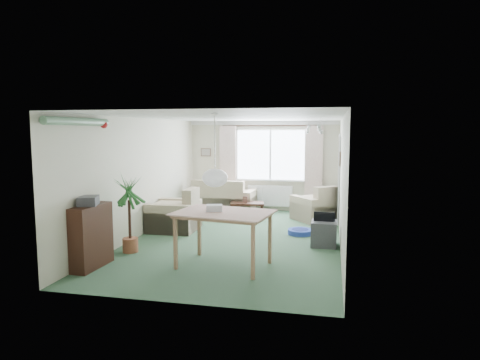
% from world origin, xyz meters
% --- Properties ---
extents(ground, '(6.50, 6.50, 0.00)m').
position_xyz_m(ground, '(0.00, 0.00, 0.00)').
color(ground, '#32543B').
extents(window, '(1.80, 0.03, 1.30)m').
position_xyz_m(window, '(0.20, 3.23, 1.50)').
color(window, white).
extents(curtain_rod, '(2.60, 0.03, 0.03)m').
position_xyz_m(curtain_rod, '(0.20, 3.15, 2.27)').
color(curtain_rod, black).
extents(curtain_left, '(0.45, 0.08, 2.00)m').
position_xyz_m(curtain_left, '(-0.95, 3.13, 1.27)').
color(curtain_left, beige).
extents(curtain_right, '(0.45, 0.08, 2.00)m').
position_xyz_m(curtain_right, '(1.35, 3.13, 1.27)').
color(curtain_right, beige).
extents(radiator, '(1.20, 0.10, 0.55)m').
position_xyz_m(radiator, '(0.20, 3.19, 0.40)').
color(radiator, white).
extents(doorway, '(0.03, 0.95, 2.00)m').
position_xyz_m(doorway, '(1.99, 2.20, 1.00)').
color(doorway, black).
extents(pendant_lamp, '(0.36, 0.36, 0.36)m').
position_xyz_m(pendant_lamp, '(0.20, -2.30, 1.48)').
color(pendant_lamp, white).
extents(tinsel_garland, '(1.60, 1.60, 0.12)m').
position_xyz_m(tinsel_garland, '(-1.92, -2.30, 2.28)').
color(tinsel_garland, '#196626').
extents(bauble_cluster_a, '(0.20, 0.20, 0.20)m').
position_xyz_m(bauble_cluster_a, '(1.30, 0.90, 2.22)').
color(bauble_cluster_a, silver).
extents(bauble_cluster_b, '(0.20, 0.20, 0.20)m').
position_xyz_m(bauble_cluster_b, '(1.60, -0.30, 2.22)').
color(bauble_cluster_b, silver).
extents(wall_picture_back, '(0.28, 0.03, 0.22)m').
position_xyz_m(wall_picture_back, '(-1.60, 3.23, 1.55)').
color(wall_picture_back, brown).
extents(wall_picture_right, '(0.03, 0.24, 0.30)m').
position_xyz_m(wall_picture_right, '(1.98, 1.20, 1.55)').
color(wall_picture_right, brown).
extents(sofa, '(1.78, 0.99, 0.87)m').
position_xyz_m(sofa, '(-1.02, 2.75, 0.44)').
color(sofa, beige).
rests_on(sofa, ground).
extents(armchair_corner, '(1.31, 1.30, 0.85)m').
position_xyz_m(armchair_corner, '(1.48, 2.19, 0.43)').
color(armchair_corner, beige).
rests_on(armchair_corner, ground).
extents(armchair_left, '(0.99, 1.05, 0.91)m').
position_xyz_m(armchair_left, '(-1.50, 0.49, 0.46)').
color(armchair_left, tan).
rests_on(armchair_left, ground).
extents(coffee_table, '(0.90, 0.60, 0.37)m').
position_xyz_m(coffee_table, '(-0.22, 2.16, 0.19)').
color(coffee_table, black).
rests_on(coffee_table, ground).
extents(photo_frame, '(0.12, 0.03, 0.16)m').
position_xyz_m(photo_frame, '(-0.26, 2.11, 0.45)').
color(photo_frame, brown).
rests_on(photo_frame, coffee_table).
extents(bookshelf, '(0.30, 0.83, 1.00)m').
position_xyz_m(bookshelf, '(-1.84, -2.20, 0.50)').
color(bookshelf, black).
rests_on(bookshelf, ground).
extents(hifi_box, '(0.38, 0.42, 0.14)m').
position_xyz_m(hifi_box, '(-1.86, -2.21, 1.07)').
color(hifi_box, '#313035').
rests_on(hifi_box, bookshelf).
extents(houseplant, '(0.77, 0.77, 1.36)m').
position_xyz_m(houseplant, '(-1.65, -1.28, 0.68)').
color(houseplant, '#22662C').
rests_on(houseplant, ground).
extents(dining_table, '(1.50, 1.12, 0.86)m').
position_xyz_m(dining_table, '(0.17, -1.71, 0.43)').
color(dining_table, tan).
rests_on(dining_table, ground).
extents(gift_box, '(0.29, 0.24, 0.12)m').
position_xyz_m(gift_box, '(0.01, -1.67, 0.92)').
color(gift_box, silver).
rests_on(gift_box, dining_table).
extents(tv_cube, '(0.47, 0.52, 0.47)m').
position_xyz_m(tv_cube, '(1.70, -0.12, 0.23)').
color(tv_cube, '#323136').
rests_on(tv_cube, ground).
extents(pet_bed, '(0.56, 0.56, 0.10)m').
position_xyz_m(pet_bed, '(1.20, 0.67, 0.05)').
color(pet_bed, navy).
rests_on(pet_bed, ground).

